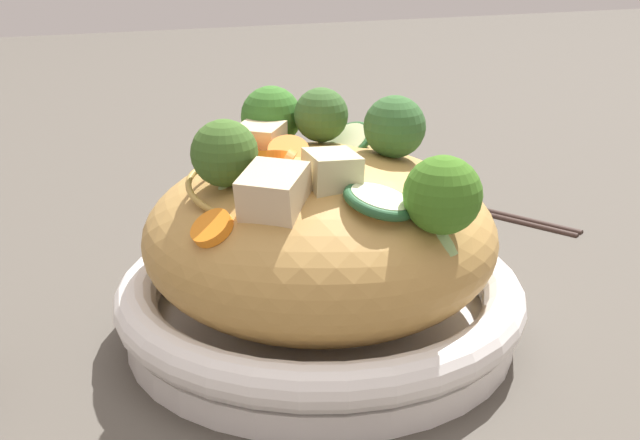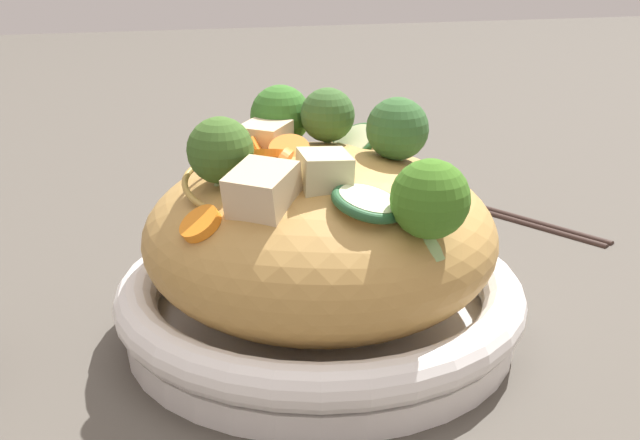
{
  "view_description": "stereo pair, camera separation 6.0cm",
  "coord_description": "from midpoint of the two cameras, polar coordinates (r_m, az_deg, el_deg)",
  "views": [
    {
      "loc": [
        -0.17,
        -0.54,
        0.3
      ],
      "look_at": [
        0.0,
        0.0,
        0.09
      ],
      "focal_mm": 49.88,
      "sensor_mm": 36.0,
      "label": 1
    },
    {
      "loc": [
        -0.11,
        -0.55,
        0.3
      ],
      "look_at": [
        0.0,
        0.0,
        0.09
      ],
      "focal_mm": 49.88,
      "sensor_mm": 36.0,
      "label": 2
    }
  ],
  "objects": [
    {
      "name": "noodle_heap",
      "position": [
        0.6,
        2.82,
        -1.05
      ],
      "size": [
        0.24,
        0.24,
        0.12
      ],
      "color": "#B68946",
      "rests_on": "serving_bowl"
    },
    {
      "name": "chopsticks_pair",
      "position": [
        0.88,
        13.72,
        0.38
      ],
      "size": [
        0.14,
        0.19,
        0.01
      ],
      "color": "black",
      "rests_on": "ground_plane"
    },
    {
      "name": "zucchini_slices",
      "position": [
        0.56,
        5.81,
        2.54
      ],
      "size": [
        0.07,
        0.16,
        0.03
      ],
      "color": "beige",
      "rests_on": "serving_bowl"
    },
    {
      "name": "broccoli_florets",
      "position": [
        0.58,
        3.89,
        4.67
      ],
      "size": [
        0.17,
        0.22,
        0.08
      ],
      "color": "#9FB978",
      "rests_on": "serving_bowl"
    },
    {
      "name": "ground_plane",
      "position": [
        0.64,
        2.72,
        -7.45
      ],
      "size": [
        3.0,
        3.0,
        0.0
      ],
      "primitive_type": "plane",
      "color": "#4B453E"
    },
    {
      "name": "chicken_chunks",
      "position": [
        0.57,
        0.11,
        3.31
      ],
      "size": [
        0.08,
        0.17,
        0.04
      ],
      "color": "#C6BF92",
      "rests_on": "serving_bowl"
    },
    {
      "name": "serving_bowl",
      "position": [
        0.62,
        2.76,
        -5.45
      ],
      "size": [
        0.28,
        0.28,
        0.05
      ],
      "color": "white",
      "rests_on": "ground_plane"
    },
    {
      "name": "carrot_coins",
      "position": [
        0.57,
        -0.91,
        3.17
      ],
      "size": [
        0.1,
        0.1,
        0.04
      ],
      "color": "orange",
      "rests_on": "serving_bowl"
    }
  ]
}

